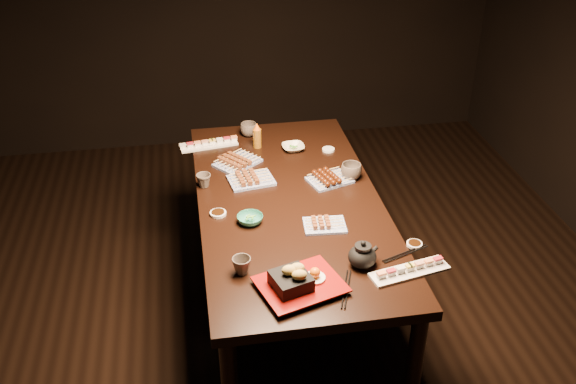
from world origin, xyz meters
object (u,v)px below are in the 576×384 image
object	(u,v)px
sushi_platter_far	(209,143)
teacup_far_right	(249,130)
yakitori_plate_right	(325,222)
teacup_mid_right	(351,171)
condiment_bottle	(257,135)
teacup_far_left	(204,181)
teapot	(363,254)
edamame_bowl_cream	(293,148)
teacup_near_left	(242,266)
sushi_platter_near	(410,268)
yakitori_plate_center	(251,177)
edamame_bowl_green	(250,219)
dining_table	(290,261)
tempura_tray	(301,277)
yakitori_plate_left	(237,159)

from	to	relation	value
sushi_platter_far	teacup_far_right	xyz separation A→B (m)	(0.24, 0.10, 0.02)
yakitori_plate_right	teacup_far_right	world-z (taller)	teacup_far_right
sushi_platter_far	teacup_mid_right	world-z (taller)	teacup_mid_right
condiment_bottle	teacup_mid_right	bearing A→B (deg)	-45.09
teacup_far_left	condiment_bottle	bearing A→B (deg)	50.31
teacup_mid_right	teapot	world-z (taller)	teapot
edamame_bowl_cream	teacup_near_left	world-z (taller)	teacup_near_left
sushi_platter_near	yakitori_plate_center	bearing A→B (deg)	111.41
teacup_near_left	sushi_platter_far	bearing A→B (deg)	93.03
yakitori_plate_center	teacup_near_left	distance (m)	0.76
sushi_platter_near	teacup_near_left	bearing A→B (deg)	158.67
teacup_far_right	teacup_near_left	bearing A→B (deg)	-97.96
teacup_mid_right	edamame_bowl_green	bearing A→B (deg)	-150.43
edamame_bowl_cream	condiment_bottle	size ratio (longest dim) A/B	0.84
dining_table	teacup_mid_right	xyz separation A→B (m)	(0.35, 0.16, 0.42)
yakitori_plate_right	tempura_tray	xyz separation A→B (m)	(-0.19, -0.42, 0.04)
sushi_platter_far	edamame_bowl_cream	size ratio (longest dim) A/B	2.61
sushi_platter_near	teacup_far_left	bearing A→B (deg)	121.65
teapot	teacup_mid_right	bearing A→B (deg)	55.58
dining_table	tempura_tray	xyz separation A→B (m)	(-0.07, -0.67, 0.44)
teacup_mid_right	condiment_bottle	size ratio (longest dim) A/B	0.72
tempura_tray	yakitori_plate_center	bearing A→B (deg)	78.65
yakitori_plate_right	yakitori_plate_left	size ratio (longest dim) A/B	0.84
teacup_mid_right	teacup_far_right	bearing A→B (deg)	128.21
yakitori_plate_center	condiment_bottle	distance (m)	0.40
edamame_bowl_green	teacup_near_left	xyz separation A→B (m)	(-0.08, -0.37, 0.02)
edamame_bowl_cream	teacup_far_left	size ratio (longest dim) A/B	1.67
yakitori_plate_center	edamame_bowl_green	distance (m)	0.38
yakitori_plate_center	edamame_bowl_cream	xyz separation A→B (m)	(0.28, 0.31, -0.01)
yakitori_plate_center	edamame_bowl_green	size ratio (longest dim) A/B	1.87
teacup_mid_right	teapot	bearing A→B (deg)	-100.91
yakitori_plate_center	teacup_mid_right	bearing A→B (deg)	-15.17
yakitori_plate_left	teacup_mid_right	size ratio (longest dim) A/B	2.15
edamame_bowl_green	tempura_tray	size ratio (longest dim) A/B	0.37
tempura_tray	teacup_far_left	world-z (taller)	tempura_tray
tempura_tray	teapot	world-z (taller)	same
tempura_tray	teacup_mid_right	world-z (taller)	tempura_tray
sushi_platter_far	teacup_far_left	world-z (taller)	teacup_far_left
yakitori_plate_right	yakitori_plate_left	xyz separation A→B (m)	(-0.34, 0.67, 0.00)
tempura_tray	teacup_mid_right	distance (m)	0.94
edamame_bowl_green	tempura_tray	world-z (taller)	tempura_tray
yakitori_plate_center	tempura_tray	xyz separation A→B (m)	(0.09, -0.89, 0.03)
yakitori_plate_left	dining_table	bearing A→B (deg)	-100.96
tempura_tray	yakitori_plate_right	bearing A→B (deg)	47.87
yakitori_plate_right	teacup_mid_right	world-z (taller)	teacup_mid_right
sushi_platter_near	yakitori_plate_center	world-z (taller)	yakitori_plate_center
sushi_platter_near	edamame_bowl_green	distance (m)	0.78
teacup_far_right	dining_table	bearing A→B (deg)	-81.39
teacup_mid_right	yakitori_plate_right	bearing A→B (deg)	-119.36
teacup_near_left	teacup_far_right	bearing A→B (deg)	82.04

